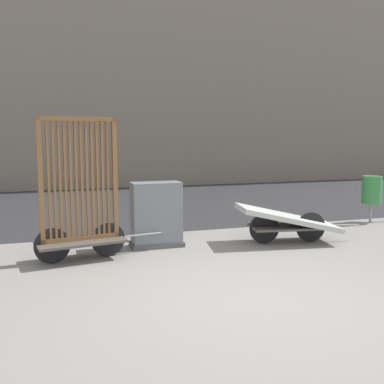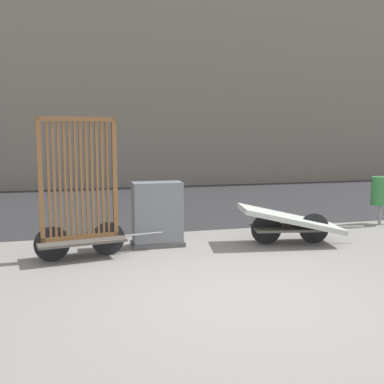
{
  "view_description": "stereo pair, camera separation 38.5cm",
  "coord_description": "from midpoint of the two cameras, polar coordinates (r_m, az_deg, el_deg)",
  "views": [
    {
      "loc": [
        -2.3,
        -4.83,
        1.97
      ],
      "look_at": [
        0.0,
        2.28,
        1.01
      ],
      "focal_mm": 42.0,
      "sensor_mm": 36.0,
      "label": 1
    },
    {
      "loc": [
        -1.93,
        -4.94,
        1.97
      ],
      "look_at": [
        0.0,
        2.28,
        1.01
      ],
      "focal_mm": 42.0,
      "sensor_mm": 36.0,
      "label": 2
    }
  ],
  "objects": [
    {
      "name": "bike_cart_with_mattress",
      "position": [
        8.33,
        10.81,
        -3.59
      ],
      "size": [
        2.33,
        1.13,
        0.7
      ],
      "rotation": [
        0.0,
        0.0,
        -0.17
      ],
      "color": "#4C4742",
      "rests_on": "ground_plane"
    },
    {
      "name": "bike_cart_with_bedframe",
      "position": [
        7.26,
        -15.49,
        -1.94
      ],
      "size": [
        2.09,
        0.86,
        2.24
      ],
      "rotation": [
        0.0,
        0.0,
        0.16
      ],
      "color": "#4C4742",
      "rests_on": "ground_plane"
    },
    {
      "name": "building_facade",
      "position": [
        19.06,
        -11.83,
        17.92
      ],
      "size": [
        48.0,
        4.0,
        11.05
      ],
      "color": "slate",
      "rests_on": "ground_plane"
    },
    {
      "name": "road_strip",
      "position": [
        12.95,
        -8.33,
        -1.47
      ],
      "size": [
        56.0,
        7.96,
        0.01
      ],
      "color": "#2D2D30",
      "rests_on": "ground_plane"
    },
    {
      "name": "ground_plane",
      "position": [
        5.67,
        5.3,
        -13.01
      ],
      "size": [
        60.0,
        60.0,
        0.0
      ],
      "primitive_type": "plane",
      "color": "gray"
    },
    {
      "name": "trash_bin",
      "position": [
        10.75,
        20.92,
        0.24
      ],
      "size": [
        0.43,
        0.43,
        1.05
      ],
      "color": "gray",
      "rests_on": "ground_plane"
    },
    {
      "name": "utility_cabinet",
      "position": [
        7.95,
        -5.94,
        -3.16
      ],
      "size": [
        0.92,
        0.48,
        1.14
      ],
      "color": "#4C4C4C",
      "rests_on": "ground_plane"
    }
  ]
}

